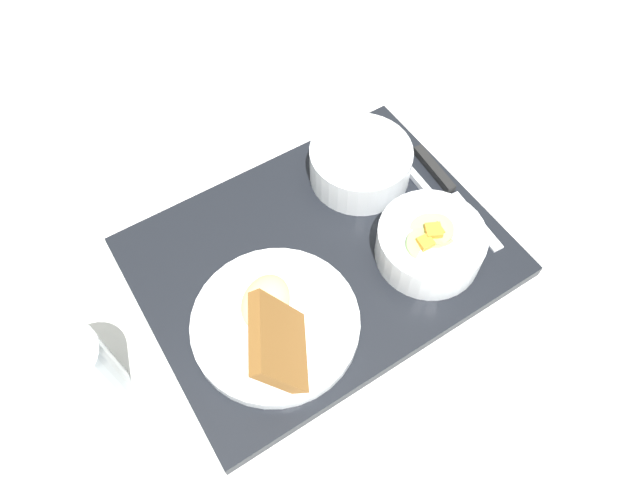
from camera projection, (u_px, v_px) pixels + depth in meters
name	position (u px, v px, depth m)	size (l,w,h in m)	color
ground_plane	(320.00, 260.00, 0.72)	(4.00, 4.00, 0.00)	silver
serving_tray	(320.00, 257.00, 0.71)	(0.47, 0.38, 0.02)	black
bowl_salad	(430.00, 242.00, 0.68)	(0.13, 0.13, 0.06)	silver
bowl_soup	(360.00, 161.00, 0.74)	(0.13, 0.13, 0.05)	silver
plate_main	(275.00, 323.00, 0.64)	(0.19, 0.19, 0.08)	silver
knife	(446.00, 183.00, 0.76)	(0.05, 0.18, 0.01)	silver
spoon	(435.00, 201.00, 0.74)	(0.04, 0.13, 0.01)	silver
glass_water	(82.00, 377.00, 0.59)	(0.07, 0.07, 0.11)	silver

